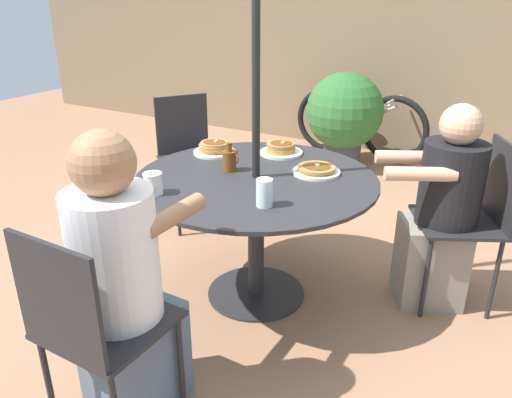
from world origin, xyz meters
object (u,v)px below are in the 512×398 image
pancake_plate_c (281,149)px  patio_chair_east (91,324)px  pancake_plate_a (214,149)px  potted_shrub (344,114)px  syrup_bottle (230,160)px  pancake_plate_b (316,170)px  patio_table (256,200)px  diner_south (441,216)px  bicycle (359,124)px  coffee_cup (153,183)px  diner_east (124,294)px  patio_chair_north (188,150)px  drinking_glass_a (264,193)px  patio_chair_south (474,213)px

pancake_plate_c → patio_chair_east: bearing=-88.5°
pancake_plate_a → potted_shrub: potted_shrub is taller
pancake_plate_a → syrup_bottle: bearing=-41.4°
pancake_plate_b → pancake_plate_c: 0.38m
pancake_plate_a → patio_table: bearing=-29.0°
pancake_plate_b → pancake_plate_a: bearing=177.8°
diner_south → bicycle: bearing=1.0°
pancake_plate_a → syrup_bottle: 0.32m
pancake_plate_a → potted_shrub: size_ratio=0.28×
syrup_bottle → potted_shrub: 2.33m
coffee_cup → diner_east: bearing=-61.5°
patio_table → patio_chair_north: size_ratio=1.39×
diner_south → syrup_bottle: (-1.04, -0.42, 0.26)m
patio_chair_north → pancake_plate_b: patio_chair_north is taller
coffee_cup → patio_table: bearing=54.4°
pancake_plate_b → pancake_plate_c: bearing=146.6°
pancake_plate_c → pancake_plate_b: bearing=-33.4°
diner_south → potted_shrub: bearing=6.1°
patio_chair_east → diner_east: size_ratio=0.76×
coffee_cup → bicycle: (-0.01, 3.13, -0.42)m
diner_east → drinking_glass_a: 0.74m
patio_chair_north → potted_shrub: (0.58, 1.67, -0.02)m
patio_chair_south → bicycle: size_ratio=0.65×
patio_chair_north → potted_shrub: same height
patio_chair_north → syrup_bottle: (0.76, -0.64, 0.24)m
patio_table → drinking_glass_a: drinking_glass_a is taller
bicycle → syrup_bottle: bearing=-83.6°
patio_table → bicycle: bearing=96.8°
syrup_bottle → coffee_cup: syrup_bottle is taller
patio_chair_east → pancake_plate_c: patio_chair_east is taller
pancake_plate_a → potted_shrub: 2.11m
bicycle → drinking_glass_a: bearing=-76.7°
patio_chair_south → pancake_plate_b: 0.85m
diner_east → potted_shrub: (-0.34, 3.30, -0.05)m
diner_east → pancake_plate_a: size_ratio=4.79×
diner_south → pancake_plate_c: diner_south is taller
diner_east → syrup_bottle: bearing=99.8°
potted_shrub → diner_south: bearing=-57.1°
coffee_cup → drinking_glass_a: size_ratio=0.82×
patio_table → bicycle: (-0.32, 2.70, -0.24)m
patio_chair_north → syrup_bottle: bearing=85.1°
patio_chair_south → pancake_plate_c: bearing=68.9°
coffee_cup → potted_shrub: potted_shrub is taller
diner_east → coffee_cup: diner_east is taller
patio_chair_north → potted_shrub: size_ratio=1.00×
syrup_bottle → drinking_glass_a: (0.38, -0.32, 0.00)m
pancake_plate_a → potted_shrub: (0.05, 2.10, -0.23)m
pancake_plate_b → pancake_plate_c: size_ratio=1.00×
pancake_plate_b → drinking_glass_a: (-0.04, -0.50, 0.04)m
diner_east → pancake_plate_b: size_ratio=4.79×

